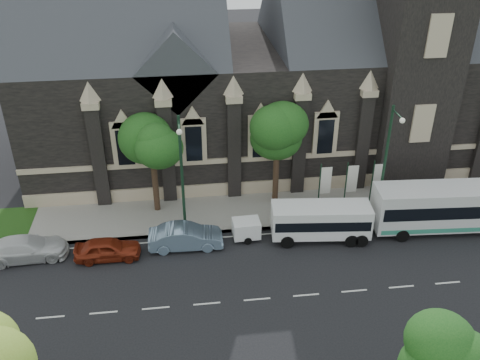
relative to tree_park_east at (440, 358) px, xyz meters
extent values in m
plane|color=black|center=(-6.18, 9.32, -4.62)|extent=(160.00, 160.00, 0.00)
cube|color=gray|center=(-6.18, 18.82, -4.54)|extent=(80.00, 5.00, 0.15)
cube|color=black|center=(-2.18, 28.82, 0.38)|extent=(40.00, 15.00, 10.00)
cube|color=#303238|center=(-14.18, 28.82, 5.38)|extent=(16.00, 15.00, 15.00)
cube|color=#303238|center=(7.82, 28.82, 5.38)|extent=(20.00, 15.00, 15.00)
cube|color=#303238|center=(-10.18, 24.32, 5.38)|extent=(6.00, 6.00, 6.00)
cube|color=black|center=(7.82, 22.82, 4.38)|extent=(5.50, 5.50, 18.00)
cube|color=#C2AA8C|center=(-2.18, 21.28, -1.42)|extent=(40.00, 0.22, 0.40)
cube|color=#C2AA8C|center=(-2.18, 21.28, -4.02)|extent=(40.00, 0.25, 1.20)
cube|color=black|center=(-4.18, 21.14, 0.18)|extent=(1.20, 0.12, 2.80)
sphere|color=#194C18|center=(0.42, 0.42, 0.46)|extent=(2.40, 2.40, 2.40)
cylinder|color=black|center=(-3.18, 19.82, -2.64)|extent=(0.44, 0.44, 3.96)
sphere|color=#194C18|center=(-3.18, 19.82, 1.02)|extent=(3.84, 3.84, 3.84)
sphere|color=#194C18|center=(-2.46, 20.54, 1.74)|extent=(2.88, 2.88, 2.88)
cylinder|color=black|center=(-12.18, 19.82, -2.64)|extent=(0.44, 0.44, 3.96)
sphere|color=#194C18|center=(-12.18, 19.82, 0.95)|extent=(3.68, 3.68, 3.68)
sphere|color=#194C18|center=(-11.49, 20.51, 1.64)|extent=(2.76, 2.76, 2.76)
cylinder|color=#163220|center=(3.82, 16.62, -0.12)|extent=(0.20, 0.20, 9.00)
cylinder|color=#163220|center=(3.82, 15.82, 4.08)|extent=(0.10, 1.60, 0.10)
sphere|color=silver|center=(3.82, 15.02, 3.98)|extent=(0.36, 0.36, 0.36)
cylinder|color=#163220|center=(-10.18, 16.62, -0.12)|extent=(0.20, 0.20, 9.00)
cylinder|color=#163220|center=(-10.18, 15.82, 4.08)|extent=(0.10, 1.60, 0.10)
sphere|color=silver|center=(-10.18, 15.02, 3.98)|extent=(0.36, 0.36, 0.36)
cylinder|color=#163220|center=(-0.18, 18.32, -2.62)|extent=(0.10, 0.10, 4.00)
cube|color=white|center=(0.27, 18.32, -2.02)|extent=(0.80, 0.04, 2.20)
cylinder|color=#163220|center=(1.82, 18.32, -2.62)|extent=(0.10, 0.10, 4.00)
cube|color=white|center=(2.27, 18.32, -2.02)|extent=(0.80, 0.04, 2.20)
cylinder|color=#163220|center=(3.82, 18.32, -2.62)|extent=(0.10, 0.10, 4.00)
cube|color=white|center=(4.27, 18.32, -2.02)|extent=(0.80, 0.04, 2.20)
cube|color=silver|center=(8.88, 14.81, -2.66)|extent=(11.99, 3.21, 3.01)
cube|color=black|center=(8.88, 14.81, -2.47)|extent=(11.52, 3.22, 0.97)
cube|color=#30846B|center=(8.88, 14.81, -3.87)|extent=(11.52, 3.21, 0.35)
cylinder|color=black|center=(4.66, 13.84, -4.17)|extent=(0.92, 0.34, 0.90)
cylinder|color=black|center=(4.82, 16.31, -4.17)|extent=(0.92, 0.34, 0.90)
cube|color=white|center=(-0.91, 14.94, -3.09)|extent=(6.91, 2.76, 2.15)
cube|color=black|center=(-0.91, 14.94, -3.01)|extent=(6.65, 2.77, 0.73)
cylinder|color=black|center=(-3.36, 14.12, -4.17)|extent=(0.92, 0.37, 0.90)
cylinder|color=black|center=(-3.16, 16.22, -4.17)|extent=(0.92, 0.37, 0.90)
cylinder|color=black|center=(1.00, 13.69, -4.17)|extent=(0.92, 0.37, 0.90)
cylinder|color=black|center=(1.20, 15.80, -4.17)|extent=(0.92, 0.37, 0.90)
cylinder|color=black|center=(1.67, 13.63, -4.17)|extent=(0.92, 0.37, 0.90)
cylinder|color=black|center=(1.87, 15.74, -4.17)|extent=(0.92, 0.37, 0.90)
cube|color=white|center=(-5.99, 15.52, -3.78)|extent=(1.90, 1.46, 1.20)
cylinder|color=black|center=(-5.96, 14.83, -4.36)|extent=(0.53, 0.20, 0.52)
cylinder|color=black|center=(-6.01, 16.22, -4.36)|extent=(0.53, 0.20, 0.52)
cylinder|color=black|center=(-4.79, 15.57, -4.11)|extent=(1.11, 0.12, 0.08)
imported|color=#7894AE|center=(-10.19, 15.06, -3.80)|extent=(5.03, 1.82, 1.65)
imported|color=maroon|center=(-15.33, 14.47, -3.89)|extent=(4.28, 1.73, 1.46)
imported|color=silver|center=(-20.63, 15.14, -3.85)|extent=(5.44, 2.49, 1.54)
camera|label=1|loc=(-10.11, -14.02, 17.21)|focal=39.34mm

